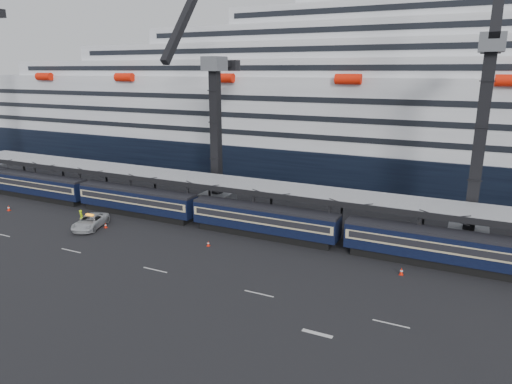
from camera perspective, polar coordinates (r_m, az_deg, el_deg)
ground at (r=46.08m, az=4.85°, el=-10.98°), size 260.00×260.00×0.00m
lane_markings at (r=39.68m, az=13.48°, el=-15.95°), size 111.00×4.27×0.02m
train at (r=55.43m, az=4.14°, el=-3.92°), size 133.05×3.00×4.05m
canopy at (r=56.77m, az=10.06°, el=-0.44°), size 130.00×6.25×5.53m
cruise_ship at (r=86.58m, az=15.52°, el=9.30°), size 214.09×28.84×34.00m
crane_dark_near at (r=67.49m, az=-5.23°, el=7.95°), size 4.50×17.75×35.08m
crane_dark_mid at (r=56.81m, az=26.27°, el=6.61°), size 4.50×18.24×39.64m
pickup_truck at (r=63.87m, az=-20.01°, el=-3.50°), size 4.73×6.87×1.75m
worker at (r=65.59m, az=-20.98°, el=-2.97°), size 0.89×0.86×2.06m
traffic_cone_a at (r=76.75m, az=-28.52°, el=-1.76°), size 0.42×0.42×0.84m
traffic_cone_b at (r=63.41m, az=-18.29°, el=-3.97°), size 0.36×0.36×0.72m
traffic_cone_c at (r=54.48m, az=-5.98°, el=-6.41°), size 0.33×0.33×0.67m
traffic_cone_d at (r=49.23m, az=17.72°, el=-9.40°), size 0.41×0.41×0.81m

